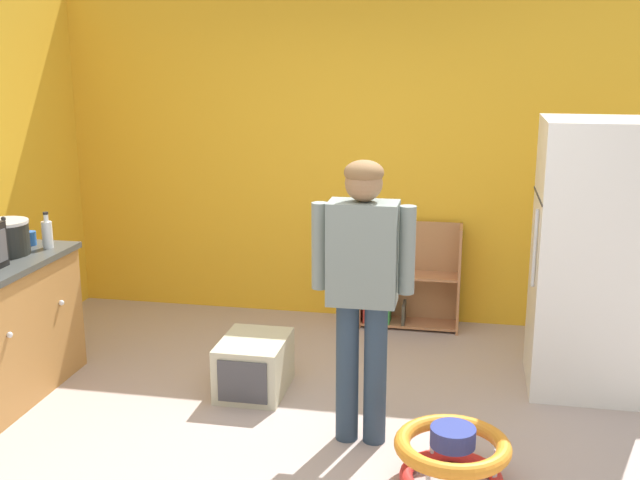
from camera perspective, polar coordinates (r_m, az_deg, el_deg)
ground_plane at (r=4.54m, az=0.21°, el=-15.19°), size 12.00×12.00×0.00m
back_wall at (r=6.33m, az=4.19°, el=6.11°), size 5.20×0.06×2.70m
refrigerator at (r=5.31m, az=19.18°, el=-1.23°), size 0.73×0.68×1.78m
bookshelf at (r=6.34m, az=6.10°, el=-3.05°), size 0.80×0.28×0.85m
standing_person at (r=4.29m, az=3.13°, el=-2.73°), size 0.57×0.22×1.63m
baby_walker at (r=4.22m, az=9.64°, el=-15.34°), size 0.60×0.60×0.32m
pet_carrier at (r=5.19m, az=-4.85°, el=-9.12°), size 0.42×0.55×0.36m
crock_pot at (r=5.42m, az=-22.05°, el=0.16°), size 0.30×0.30×0.25m
clear_bottle at (r=5.51m, az=-19.34°, el=0.45°), size 0.07×0.07×0.25m
blue_cup at (r=5.64m, az=-20.45°, el=0.12°), size 0.08×0.08×0.09m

